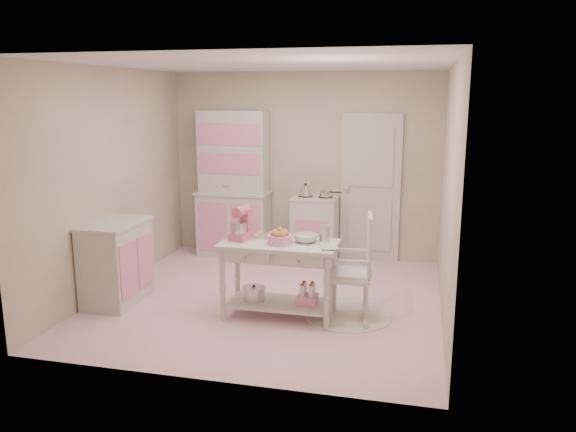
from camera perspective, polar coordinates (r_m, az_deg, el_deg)
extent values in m
plane|color=pink|center=(6.46, -1.96, -8.47)|extent=(3.80, 3.80, 0.00)
cube|color=white|center=(6.06, -2.15, 15.21)|extent=(3.80, 3.80, 0.04)
cube|color=beige|center=(7.96, 1.61, 5.11)|extent=(3.80, 0.04, 2.60)
cube|color=beige|center=(4.36, -8.71, -0.95)|extent=(3.80, 0.04, 2.60)
cube|color=beige|center=(6.88, -17.52, 3.43)|extent=(0.04, 3.80, 2.60)
cube|color=beige|center=(5.92, 15.99, 2.18)|extent=(0.04, 3.80, 2.60)
cube|color=silver|center=(7.83, 8.38, 2.80)|extent=(0.82, 0.05, 2.04)
cube|color=silver|center=(8.02, -5.59, 3.24)|extent=(1.06, 0.50, 2.08)
cube|color=silver|center=(7.78, 2.77, -1.35)|extent=(0.62, 0.57, 0.92)
cube|color=silver|center=(6.54, -17.05, -4.53)|extent=(0.54, 0.84, 0.92)
cylinder|color=white|center=(6.04, 6.11, -10.00)|extent=(0.92, 0.92, 0.01)
cube|color=silver|center=(5.86, 6.23, -5.07)|extent=(0.56, 0.77, 1.10)
cube|color=silver|center=(5.88, -0.89, -6.47)|extent=(1.20, 0.60, 0.80)
cube|color=#D95B7A|center=(5.85, -4.84, -0.79)|extent=(0.25, 0.31, 0.34)
cube|color=silver|center=(5.97, -1.87, -2.11)|extent=(0.34, 0.24, 0.02)
cylinder|color=pink|center=(5.70, -0.83, -2.40)|extent=(0.25, 0.25, 0.09)
imported|color=beige|center=(5.77, 1.80, -2.27)|extent=(0.25, 0.25, 0.08)
cylinder|color=silver|center=(5.80, 3.70, -1.75)|extent=(0.10, 0.10, 0.17)
imported|color=beige|center=(5.55, 3.30, -3.18)|extent=(0.22, 0.27, 0.02)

